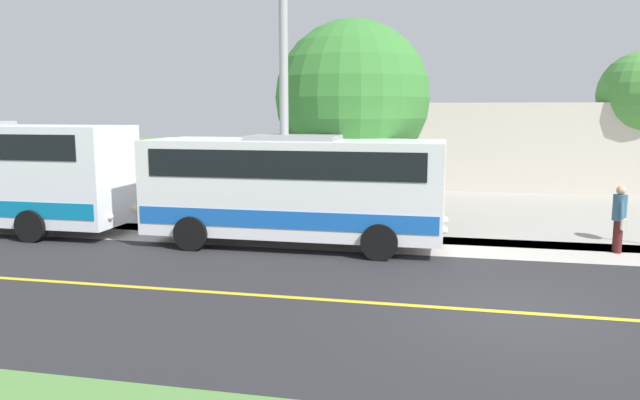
{
  "coord_description": "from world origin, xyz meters",
  "views": [
    {
      "loc": [
        10.94,
        -1.23,
        3.63
      ],
      "look_at": [
        -3.5,
        -4.35,
        1.4
      ],
      "focal_mm": 33.97,
      "sensor_mm": 36.0,
      "label": 1
    }
  ],
  "objects_px": {
    "shuttle_bus_front": "(295,185)",
    "tree_curbside": "(352,98)",
    "street_light_pole": "(283,94)",
    "commercial_building": "(572,143)",
    "pedestrian_with_bags": "(619,217)"
  },
  "relations": [
    {
      "from": "shuttle_bus_front",
      "to": "pedestrian_with_bags",
      "type": "bearing_deg",
      "value": 95.85
    },
    {
      "from": "tree_curbside",
      "to": "commercial_building",
      "type": "height_order",
      "value": "tree_curbside"
    },
    {
      "from": "shuttle_bus_front",
      "to": "commercial_building",
      "type": "xyz_separation_m",
      "value": [
        -16.84,
        10.0,
        0.33
      ]
    },
    {
      "from": "street_light_pole",
      "to": "shuttle_bus_front",
      "type": "bearing_deg",
      "value": 52.22
    },
    {
      "from": "street_light_pole",
      "to": "commercial_building",
      "type": "height_order",
      "value": "street_light_pole"
    },
    {
      "from": "shuttle_bus_front",
      "to": "street_light_pole",
      "type": "xyz_separation_m",
      "value": [
        -0.31,
        -0.39,
        2.41
      ]
    },
    {
      "from": "tree_curbside",
      "to": "street_light_pole",
      "type": "bearing_deg",
      "value": -30.28
    },
    {
      "from": "tree_curbside",
      "to": "shuttle_bus_front",
      "type": "bearing_deg",
      "value": -20.93
    },
    {
      "from": "street_light_pole",
      "to": "tree_curbside",
      "type": "relative_size",
      "value": 1.15
    },
    {
      "from": "shuttle_bus_front",
      "to": "commercial_building",
      "type": "distance_m",
      "value": 19.59
    },
    {
      "from": "shuttle_bus_front",
      "to": "tree_curbside",
      "type": "distance_m",
      "value": 3.83
    },
    {
      "from": "commercial_building",
      "to": "street_light_pole",
      "type": "bearing_deg",
      "value": -32.16
    },
    {
      "from": "shuttle_bus_front",
      "to": "pedestrian_with_bags",
      "type": "distance_m",
      "value": 8.35
    },
    {
      "from": "shuttle_bus_front",
      "to": "street_light_pole",
      "type": "height_order",
      "value": "street_light_pole"
    },
    {
      "from": "pedestrian_with_bags",
      "to": "commercial_building",
      "type": "relative_size",
      "value": 0.08
    }
  ]
}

